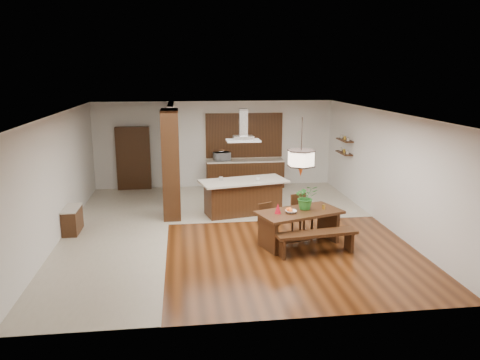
{
  "coord_description": "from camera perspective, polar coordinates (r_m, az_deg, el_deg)",
  "views": [
    {
      "loc": [
        -1.1,
        -11.13,
        3.87
      ],
      "look_at": [
        0.3,
        0.0,
        1.25
      ],
      "focal_mm": 35.0,
      "sensor_mm": 36.0,
      "label": 1
    }
  ],
  "objects": [
    {
      "name": "pendant_lantern",
      "position": [
        10.33,
        7.49,
        3.99
      ],
      "size": [
        0.64,
        0.64,
        1.31
      ],
      "primitive_type": null,
      "color": "#FEE4C3",
      "rests_on": "room_shell"
    },
    {
      "name": "partition_pier",
      "position": [
        12.56,
        -8.41,
        1.9
      ],
      "size": [
        0.45,
        1.0,
        2.9
      ],
      "primitive_type": "cube",
      "color": "black",
      "rests_on": "ground"
    },
    {
      "name": "dining_bench",
      "position": [
        10.3,
        9.27,
        -7.6
      ],
      "size": [
        1.82,
        0.62,
        0.5
      ],
      "primitive_type": null,
      "rotation": [
        0.0,
        0.0,
        0.13
      ],
      "color": "black",
      "rests_on": "ground"
    },
    {
      "name": "foliage_plant",
      "position": [
        10.75,
        8.05,
        -2.07
      ],
      "size": [
        0.52,
        0.46,
        0.57
      ],
      "primitive_type": "imported",
      "rotation": [
        0.0,
        0.0,
        0.02
      ],
      "color": "#287426",
      "rests_on": "dining_table"
    },
    {
      "name": "room_shell",
      "position": [
        11.32,
        -1.51,
        3.96
      ],
      "size": [
        9.0,
        9.04,
        2.92
      ],
      "color": "#3D1D0B",
      "rests_on": "ground"
    },
    {
      "name": "dining_chair_right",
      "position": [
        11.46,
        7.6,
        -4.19
      ],
      "size": [
        0.54,
        0.54,
        0.96
      ],
      "primitive_type": null,
      "rotation": [
        0.0,
        0.0,
        0.34
      ],
      "color": "black",
      "rests_on": "ground"
    },
    {
      "name": "microwave",
      "position": [
        15.6,
        -2.23,
        2.89
      ],
      "size": [
        0.6,
        0.5,
        0.28
      ],
      "primitive_type": "imported",
      "rotation": [
        0.0,
        0.0,
        0.35
      ],
      "color": "#B5B7BD",
      "rests_on": "rear_counter"
    },
    {
      "name": "island_cup",
      "position": [
        12.7,
        2.21,
        0.13
      ],
      "size": [
        0.15,
        0.15,
        0.09
      ],
      "primitive_type": "imported",
      "rotation": [
        0.0,
        0.0,
        -0.33
      ],
      "color": "silver",
      "rests_on": "kitchen_island"
    },
    {
      "name": "tile_hallway",
      "position": [
        11.89,
        -14.83,
        -6.27
      ],
      "size": [
        2.5,
        9.0,
        0.01
      ],
      "primitive_type": "cube",
      "color": "beige",
      "rests_on": "ground"
    },
    {
      "name": "tile_kitchen",
      "position": [
        14.36,
        2.52,
        -2.48
      ],
      "size": [
        5.5,
        4.0,
        0.01
      ],
      "primitive_type": "cube",
      "color": "beige",
      "rests_on": "ground"
    },
    {
      "name": "hallway_doorway",
      "position": [
        15.86,
        -12.86,
        2.58
      ],
      "size": [
        1.1,
        0.2,
        2.1
      ],
      "primitive_type": "cube",
      "color": "black",
      "rests_on": "ground"
    },
    {
      "name": "soffit_band",
      "position": [
        11.22,
        -1.54,
        8.11
      ],
      "size": [
        8.0,
        9.0,
        0.02
      ],
      "primitive_type": "cube",
      "color": "#351A0D",
      "rests_on": "room_shell"
    },
    {
      "name": "gold_ornament",
      "position": [
        10.89,
        10.17,
        -3.25
      ],
      "size": [
        0.09,
        0.09,
        0.1
      ],
      "primitive_type": "cylinder",
      "rotation": [
        0.0,
        0.0,
        -0.3
      ],
      "color": "gold",
      "rests_on": "dining_table"
    },
    {
      "name": "kitchen_island",
      "position": [
        12.9,
        0.39,
        -2.02
      ],
      "size": [
        2.5,
        1.5,
        0.96
      ],
      "rotation": [
        0.0,
        0.0,
        0.22
      ],
      "color": "black",
      "rests_on": "ground"
    },
    {
      "name": "rear_counter",
      "position": [
        15.84,
        0.61,
        0.78
      ],
      "size": [
        2.6,
        0.62,
        0.95
      ],
      "color": "black",
      "rests_on": "ground"
    },
    {
      "name": "napkin_cone",
      "position": [
        10.41,
        4.64,
        -3.48
      ],
      "size": [
        0.17,
        0.17,
        0.23
      ],
      "primitive_type": "cone",
      "rotation": [
        0.0,
        0.0,
        0.2
      ],
      "color": "#B00C1B",
      "rests_on": "dining_table"
    },
    {
      "name": "kitchen_window",
      "position": [
        15.87,
        0.5,
        5.48
      ],
      "size": [
        2.6,
        0.08,
        1.5
      ],
      "primitive_type": "cube",
      "color": "olive",
      "rests_on": "room_shell"
    },
    {
      "name": "fruit_bowl",
      "position": [
        10.49,
        6.24,
        -3.86
      ],
      "size": [
        0.26,
        0.26,
        0.06
      ],
      "primitive_type": "imported",
      "rotation": [
        0.0,
        0.0,
        -0.05
      ],
      "color": "beige",
      "rests_on": "dining_table"
    },
    {
      "name": "shelf_lower",
      "position": [
        14.81,
        12.57,
        3.23
      ],
      "size": [
        0.26,
        0.9,
        0.04
      ],
      "primitive_type": "cube",
      "color": "black",
      "rests_on": "room_shell"
    },
    {
      "name": "range_hood",
      "position": [
        12.53,
        0.4,
        6.71
      ],
      "size": [
        0.9,
        0.55,
        0.87
      ],
      "primitive_type": null,
      "color": "silver",
      "rests_on": "room_shell"
    },
    {
      "name": "dining_table",
      "position": [
        10.72,
        7.23,
        -4.84
      ],
      "size": [
        2.09,
        1.51,
        0.79
      ],
      "rotation": [
        0.0,
        0.0,
        0.33
      ],
      "color": "black",
      "rests_on": "ground"
    },
    {
      "name": "hallway_console",
      "position": [
        12.18,
        -19.76,
        -4.63
      ],
      "size": [
        0.37,
        0.88,
        0.63
      ],
      "primitive_type": "cube",
      "color": "black",
      "rests_on": "ground"
    },
    {
      "name": "dining_chair_left",
      "position": [
        11.0,
        3.49,
        -5.14
      ],
      "size": [
        0.49,
        0.49,
        0.85
      ],
      "primitive_type": null,
      "rotation": [
        0.0,
        0.0,
        0.42
      ],
      "color": "black",
      "rests_on": "ground"
    },
    {
      "name": "shelf_upper",
      "position": [
        14.74,
        12.65,
        4.76
      ],
      "size": [
        0.26,
        0.9,
        0.04
      ],
      "primitive_type": "cube",
      "color": "black",
      "rests_on": "room_shell"
    },
    {
      "name": "partition_stub",
      "position": [
        14.63,
        -8.26,
        3.49
      ],
      "size": [
        0.18,
        2.4,
        2.9
      ],
      "primitive_type": "cube",
      "color": "silver",
      "rests_on": "ground"
    }
  ]
}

